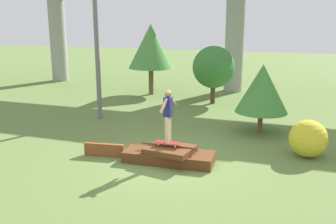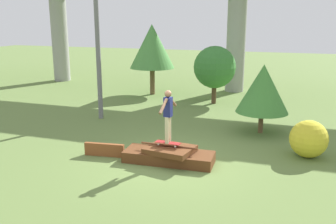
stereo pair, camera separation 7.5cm
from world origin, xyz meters
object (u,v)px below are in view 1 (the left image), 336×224
(skateboard, at_px, (168,143))
(tree_behind_left, at_px, (151,46))
(tree_mid_back, at_px, (214,67))
(skater, at_px, (168,113))
(utility_pole, at_px, (96,31))
(tree_behind_right, at_px, (262,89))
(bush_yellow_flowering, at_px, (308,139))

(skateboard, relative_size, tree_behind_left, 0.20)
(tree_behind_left, xyz_separation_m, tree_mid_back, (3.86, -1.22, -0.86))
(skater, xyz_separation_m, utility_pole, (-4.49, 3.99, 2.17))
(skateboard, height_order, tree_behind_right, tree_behind_right)
(tree_behind_right, relative_size, bush_yellow_flowering, 2.21)
(skateboard, height_order, bush_yellow_flowering, bush_yellow_flowering)
(tree_mid_back, relative_size, bush_yellow_flowering, 2.47)
(tree_behind_right, bearing_deg, utility_pole, -179.28)
(bush_yellow_flowering, bearing_deg, skateboard, -154.56)
(skater, xyz_separation_m, tree_behind_right, (2.35, 4.07, 0.14))
(tree_behind_right, height_order, tree_mid_back, tree_mid_back)
(skater, bearing_deg, skateboard, 69.44)
(skater, xyz_separation_m, tree_behind_left, (-4.28, 9.70, 1.16))
(tree_mid_back, distance_m, bush_yellow_flowering, 8.03)
(tree_behind_left, height_order, tree_behind_right, tree_behind_left)
(skateboard, xyz_separation_m, tree_behind_right, (2.35, 4.07, 1.08))
(skateboard, distance_m, tree_behind_right, 4.82)
(tree_mid_back, bearing_deg, skater, -87.13)
(utility_pole, xyz_separation_m, bush_yellow_flowering, (8.50, -2.08, -3.15))
(skater, bearing_deg, tree_mid_back, 92.87)
(utility_pole, height_order, tree_mid_back, utility_pole)
(tree_behind_left, relative_size, tree_behind_right, 1.51)
(skater, bearing_deg, tree_behind_right, 60.00)
(tree_behind_left, bearing_deg, tree_mid_back, -17.52)
(skater, distance_m, bush_yellow_flowering, 4.55)
(tree_mid_back, bearing_deg, skateboard, -87.13)
(utility_pole, xyz_separation_m, tree_behind_right, (6.84, 0.09, -2.03))
(skater, xyz_separation_m, tree_mid_back, (-0.43, 8.48, 0.29))
(bush_yellow_flowering, bearing_deg, utility_pole, 166.28)
(utility_pole, relative_size, tree_behind_left, 1.83)
(bush_yellow_flowering, bearing_deg, tree_behind_right, 127.58)
(skateboard, distance_m, tree_behind_left, 10.81)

